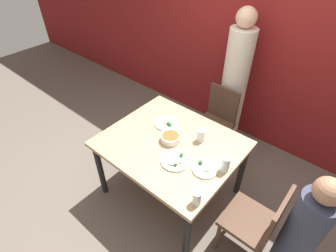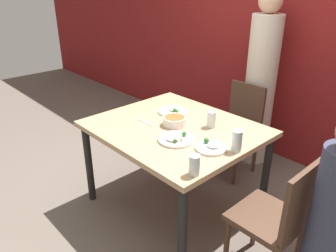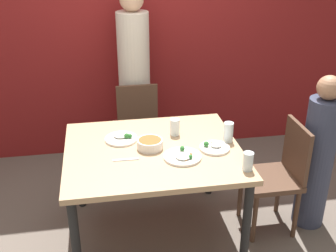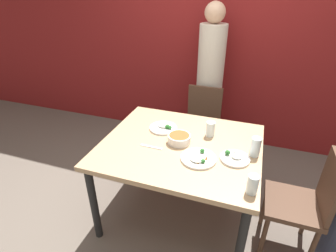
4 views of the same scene
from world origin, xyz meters
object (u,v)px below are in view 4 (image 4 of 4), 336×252
object	(u,v)px
chair_adult_spot	(201,124)
person_adult	(209,87)
chair_child_spot	(304,202)
glass_water_tall	(211,129)
bowl_curry	(179,139)
plate_rice_adult	(164,127)

from	to	relation	value
chair_adult_spot	person_adult	distance (m)	0.46
chair_child_spot	person_adult	bearing A→B (deg)	-142.16
chair_adult_spot	glass_water_tall	xyz separation A→B (m)	(0.21, -0.67, 0.33)
chair_child_spot	bowl_curry	bearing A→B (deg)	-94.22
chair_child_spot	plate_rice_adult	world-z (taller)	chair_child_spot
person_adult	plate_rice_adult	distance (m)	1.03
chair_adult_spot	chair_child_spot	bearing A→B (deg)	-43.68
person_adult	bowl_curry	bearing A→B (deg)	-90.38
person_adult	glass_water_tall	xyz separation A→B (m)	(0.21, -0.99, 0.00)
chair_adult_spot	plate_rice_adult	size ratio (longest dim) A/B	3.68
person_adult	glass_water_tall	world-z (taller)	person_adult
chair_child_spot	bowl_curry	world-z (taller)	chair_child_spot
plate_rice_adult	glass_water_tall	distance (m)	0.41
person_adult	plate_rice_adult	size ratio (longest dim) A/B	7.16
chair_adult_spot	plate_rice_adult	xyz separation A→B (m)	(-0.20, -0.69, 0.28)
chair_child_spot	glass_water_tall	world-z (taller)	chair_child_spot
person_adult	plate_rice_adult	world-z (taller)	person_adult
chair_adult_spot	bowl_curry	bearing A→B (deg)	-90.52
glass_water_tall	plate_rice_adult	bearing A→B (deg)	-177.19
chair_child_spot	bowl_curry	distance (m)	1.03
bowl_curry	plate_rice_adult	size ratio (longest dim) A/B	0.77
chair_child_spot	plate_rice_adult	bearing A→B (deg)	-101.52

